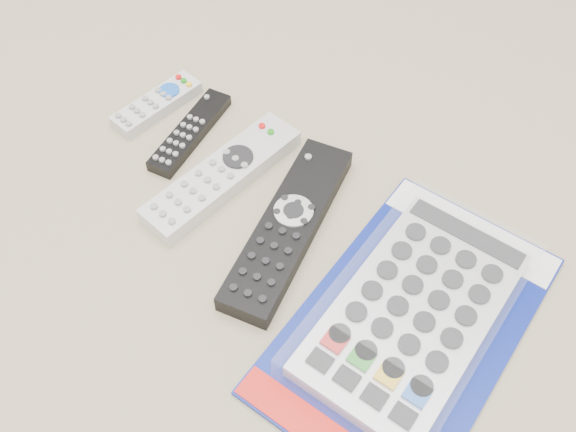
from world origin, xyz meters
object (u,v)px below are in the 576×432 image
Objects in this scene: remote_silver_dvd at (222,176)px; jumbo_remote_packaged at (414,312)px; remote_large_black at (288,227)px; remote_small_grey at (157,104)px; remote_slim_black at (190,132)px.

remote_silver_dvd is 0.67× the size of jumbo_remote_packaged.
remote_large_black is at bearing -0.65° from remote_silver_dvd.
remote_small_grey is 0.39× the size of jumbo_remote_packaged.
remote_small_grey is 0.85× the size of remote_slim_black.
remote_large_black is 0.76× the size of jumbo_remote_packaged.
remote_silver_dvd is at bearing 173.74° from jumbo_remote_packaged.
remote_large_black is 0.18m from jumbo_remote_packaged.
jumbo_remote_packaged is (0.45, -0.08, 0.01)m from remote_small_grey.
remote_slim_black is at bearing 169.82° from jumbo_remote_packaged.
jumbo_remote_packaged reaches higher than remote_slim_black.
jumbo_remote_packaged is (0.38, -0.07, 0.01)m from remote_slim_black.
remote_large_black is at bearing 174.65° from jumbo_remote_packaged.
remote_small_grey is 0.07m from remote_slim_black.
remote_silver_dvd reaches higher than remote_small_grey.
remote_large_black is at bearing -6.02° from remote_small_grey.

